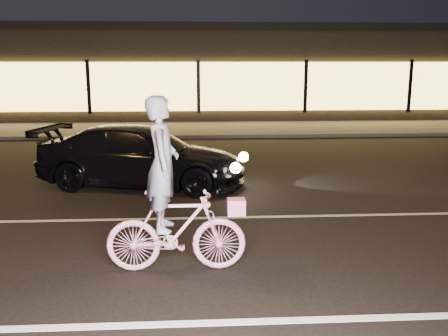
{
  "coord_description": "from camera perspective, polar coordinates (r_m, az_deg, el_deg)",
  "views": [
    {
      "loc": [
        -0.2,
        -6.14,
        2.61
      ],
      "look_at": [
        0.21,
        0.6,
        1.17
      ],
      "focal_mm": 40.0,
      "sensor_mm": 36.0,
      "label": 1
    }
  ],
  "objects": [
    {
      "name": "ground",
      "position": [
        6.67,
        -1.51,
        -10.99
      ],
      "size": [
        90.0,
        90.0,
        0.0
      ],
      "primitive_type": "plane",
      "color": "black",
      "rests_on": "ground"
    },
    {
      "name": "lane_stripe_near",
      "position": [
        5.32,
        -0.93,
        -17.27
      ],
      "size": [
        60.0,
        0.12,
        0.01
      ],
      "primitive_type": "cube",
      "color": "silver",
      "rests_on": "ground"
    },
    {
      "name": "lane_stripe_far",
      "position": [
        8.55,
        -1.97,
        -5.71
      ],
      "size": [
        60.0,
        0.1,
        0.01
      ],
      "primitive_type": "cube",
      "color": "gray",
      "rests_on": "ground"
    },
    {
      "name": "sidewalk",
      "position": [
        19.31,
        -2.84,
        4.44
      ],
      "size": [
        30.0,
        4.0,
        0.12
      ],
      "primitive_type": "cube",
      "color": "#383533",
      "rests_on": "ground"
    },
    {
      "name": "storefront",
      "position": [
        25.11,
        -3.05,
        10.97
      ],
      "size": [
        25.4,
        8.42,
        4.2
      ],
      "color": "black",
      "rests_on": "ground"
    },
    {
      "name": "cyclist",
      "position": [
        6.27,
        -5.9,
        -4.9
      ],
      "size": [
        1.76,
        0.61,
        2.22
      ],
      "rotation": [
        0.0,
        0.0,
        1.57
      ],
      "color": "#D6285E",
      "rests_on": "ground"
    },
    {
      "name": "sedan",
      "position": [
        10.74,
        -9.38,
        1.32
      ],
      "size": [
        4.71,
        2.76,
        1.28
      ],
      "rotation": [
        0.0,
        0.0,
        1.34
      ],
      "color": "black",
      "rests_on": "ground"
    }
  ]
}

